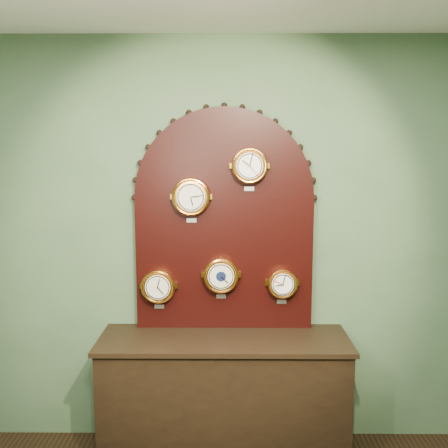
{
  "coord_description": "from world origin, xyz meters",
  "views": [
    {
      "loc": [
        0.02,
        -0.97,
        2.05
      ],
      "look_at": [
        0.0,
        2.25,
        1.58
      ],
      "focal_mm": 41.03,
      "sensor_mm": 36.0,
      "label": 1
    }
  ],
  "objects_px": {
    "shop_counter": "(224,400)",
    "arabic_clock": "(250,166)",
    "roman_clock": "(191,197)",
    "tide_clock": "(282,283)",
    "barometer": "(221,275)",
    "hygrometer": "(158,286)",
    "display_board": "(224,213)"
  },
  "relations": [
    {
      "from": "shop_counter",
      "to": "roman_clock",
      "type": "relative_size",
      "value": 5.32
    },
    {
      "from": "tide_clock",
      "to": "roman_clock",
      "type": "bearing_deg",
      "value": -179.88
    },
    {
      "from": "arabic_clock",
      "to": "barometer",
      "type": "bearing_deg",
      "value": -179.92
    },
    {
      "from": "hygrometer",
      "to": "barometer",
      "type": "bearing_deg",
      "value": -0.05
    },
    {
      "from": "display_board",
      "to": "roman_clock",
      "type": "bearing_deg",
      "value": -162.9
    },
    {
      "from": "roman_clock",
      "to": "barometer",
      "type": "bearing_deg",
      "value": 0.05
    },
    {
      "from": "roman_clock",
      "to": "barometer",
      "type": "height_order",
      "value": "roman_clock"
    },
    {
      "from": "shop_counter",
      "to": "arabic_clock",
      "type": "xyz_separation_m",
      "value": [
        0.17,
        0.15,
        1.54
      ]
    },
    {
      "from": "hygrometer",
      "to": "tide_clock",
      "type": "xyz_separation_m",
      "value": [
        0.84,
        0.0,
        0.02
      ]
    },
    {
      "from": "arabic_clock",
      "to": "hygrometer",
      "type": "bearing_deg",
      "value": 179.99
    },
    {
      "from": "display_board",
      "to": "arabic_clock",
      "type": "xyz_separation_m",
      "value": [
        0.17,
        -0.07,
        0.32
      ]
    },
    {
      "from": "display_board",
      "to": "arabic_clock",
      "type": "height_order",
      "value": "display_board"
    },
    {
      "from": "arabic_clock",
      "to": "tide_clock",
      "type": "bearing_deg",
      "value": 0.22
    },
    {
      "from": "shop_counter",
      "to": "display_board",
      "type": "xyz_separation_m",
      "value": [
        0.0,
        0.22,
        1.23
      ]
    },
    {
      "from": "hygrometer",
      "to": "barometer",
      "type": "height_order",
      "value": "barometer"
    },
    {
      "from": "arabic_clock",
      "to": "hygrometer",
      "type": "xyz_separation_m",
      "value": [
        -0.61,
        0.0,
        -0.81
      ]
    },
    {
      "from": "hygrometer",
      "to": "arabic_clock",
      "type": "bearing_deg",
      "value": -0.01
    },
    {
      "from": "roman_clock",
      "to": "barometer",
      "type": "xyz_separation_m",
      "value": [
        0.2,
        0.0,
        -0.53
      ]
    },
    {
      "from": "barometer",
      "to": "display_board",
      "type": "bearing_deg",
      "value": 72.62
    },
    {
      "from": "arabic_clock",
      "to": "barometer",
      "type": "distance_m",
      "value": 0.76
    },
    {
      "from": "tide_clock",
      "to": "shop_counter",
      "type": "bearing_deg",
      "value": -158.61
    },
    {
      "from": "hygrometer",
      "to": "barometer",
      "type": "distance_m",
      "value": 0.43
    },
    {
      "from": "roman_clock",
      "to": "tide_clock",
      "type": "relative_size",
      "value": 1.2
    },
    {
      "from": "roman_clock",
      "to": "hygrometer",
      "type": "relative_size",
      "value": 1.07
    },
    {
      "from": "roman_clock",
      "to": "tide_clock",
      "type": "bearing_deg",
      "value": 0.12
    },
    {
      "from": "barometer",
      "to": "shop_counter",
      "type": "bearing_deg",
      "value": -82.19
    },
    {
      "from": "arabic_clock",
      "to": "barometer",
      "type": "height_order",
      "value": "arabic_clock"
    },
    {
      "from": "shop_counter",
      "to": "roman_clock",
      "type": "xyz_separation_m",
      "value": [
        -0.22,
        0.15,
        1.34
      ]
    },
    {
      "from": "tide_clock",
      "to": "arabic_clock",
      "type": "bearing_deg",
      "value": -179.78
    },
    {
      "from": "barometer",
      "to": "tide_clock",
      "type": "xyz_separation_m",
      "value": [
        0.41,
        0.0,
        -0.05
      ]
    },
    {
      "from": "arabic_clock",
      "to": "hygrometer",
      "type": "relative_size",
      "value": 1.01
    },
    {
      "from": "hygrometer",
      "to": "barometer",
      "type": "xyz_separation_m",
      "value": [
        0.42,
        -0.0,
        0.08
      ]
    }
  ]
}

